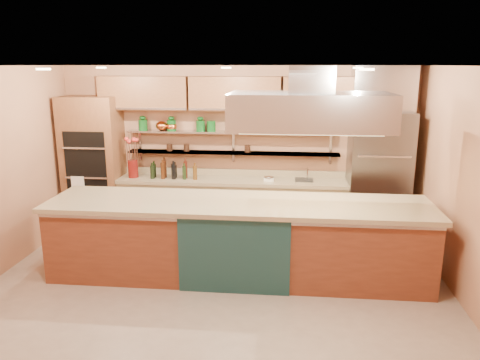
# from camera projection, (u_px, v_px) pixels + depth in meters

# --- Properties ---
(floor) EXTENTS (6.00, 5.00, 0.02)m
(floor) POSITION_uv_depth(u_px,v_px,m) (216.00, 291.00, 6.00)
(floor) COLOR gray
(floor) RESTS_ON ground
(ceiling) EXTENTS (6.00, 5.00, 0.02)m
(ceiling) POSITION_uv_depth(u_px,v_px,m) (212.00, 66.00, 5.32)
(ceiling) COLOR black
(ceiling) RESTS_ON wall_back
(wall_back) EXTENTS (6.00, 0.04, 2.80)m
(wall_back) POSITION_uv_depth(u_px,v_px,m) (237.00, 149.00, 8.07)
(wall_back) COLOR #B67B56
(wall_back) RESTS_ON floor
(wall_front) EXTENTS (6.00, 0.04, 2.80)m
(wall_front) POSITION_uv_depth(u_px,v_px,m) (158.00, 274.00, 3.25)
(wall_front) COLOR #B67B56
(wall_front) RESTS_ON floor
(wall_right) EXTENTS (0.04, 5.00, 2.80)m
(wall_right) POSITION_uv_depth(u_px,v_px,m) (472.00, 191.00, 5.36)
(wall_right) COLOR #B67B56
(wall_right) RESTS_ON floor
(oven_stack) EXTENTS (0.95, 0.64, 2.30)m
(oven_stack) POSITION_uv_depth(u_px,v_px,m) (94.00, 164.00, 8.07)
(oven_stack) COLOR brown
(oven_stack) RESTS_ON floor
(refrigerator) EXTENTS (0.95, 0.72, 2.10)m
(refrigerator) POSITION_uv_depth(u_px,v_px,m) (378.00, 176.00, 7.58)
(refrigerator) COLOR slate
(refrigerator) RESTS_ON floor
(back_counter) EXTENTS (3.84, 0.64, 0.93)m
(back_counter) POSITION_uv_depth(u_px,v_px,m) (232.00, 205.00, 8.02)
(back_counter) COLOR tan
(back_counter) RESTS_ON floor
(wall_shelf_lower) EXTENTS (3.60, 0.26, 0.03)m
(wall_shelf_lower) POSITION_uv_depth(u_px,v_px,m) (233.00, 153.00, 7.97)
(wall_shelf_lower) COLOR #B5B7BD
(wall_shelf_lower) RESTS_ON wall_back
(wall_shelf_upper) EXTENTS (3.60, 0.26, 0.03)m
(wall_shelf_upper) POSITION_uv_depth(u_px,v_px,m) (233.00, 132.00, 7.88)
(wall_shelf_upper) COLOR #B5B7BD
(wall_shelf_upper) RESTS_ON wall_back
(upper_cabinets) EXTENTS (4.60, 0.36, 0.55)m
(upper_cabinets) POSITION_uv_depth(u_px,v_px,m) (235.00, 93.00, 7.67)
(upper_cabinets) COLOR brown
(upper_cabinets) RESTS_ON wall_back
(range_hood) EXTENTS (2.00, 1.00, 0.45)m
(range_hood) POSITION_uv_depth(u_px,v_px,m) (310.00, 111.00, 5.82)
(range_hood) COLOR #B5B7BD
(range_hood) RESTS_ON ceiling
(ceiling_downlights) EXTENTS (4.00, 2.80, 0.02)m
(ceiling_downlights) POSITION_uv_depth(u_px,v_px,m) (215.00, 68.00, 5.52)
(ceiling_downlights) COLOR #FFE5A5
(ceiling_downlights) RESTS_ON ceiling
(island) EXTENTS (5.00, 1.09, 1.04)m
(island) POSITION_uv_depth(u_px,v_px,m) (238.00, 239.00, 6.33)
(island) COLOR brown
(island) RESTS_ON floor
(flower_vase) EXTENTS (0.21, 0.21, 0.30)m
(flower_vase) POSITION_uv_depth(u_px,v_px,m) (133.00, 169.00, 7.99)
(flower_vase) COLOR #60110E
(flower_vase) RESTS_ON back_counter
(oil_bottle_cluster) EXTENTS (0.89, 0.43, 0.27)m
(oil_bottle_cluster) POSITION_uv_depth(u_px,v_px,m) (174.00, 170.00, 7.92)
(oil_bottle_cluster) COLOR black
(oil_bottle_cluster) RESTS_ON back_counter
(kitchen_scale) EXTENTS (0.16, 0.12, 0.09)m
(kitchen_scale) POSITION_uv_depth(u_px,v_px,m) (269.00, 178.00, 7.78)
(kitchen_scale) COLOR white
(kitchen_scale) RESTS_ON back_counter
(bar_faucet) EXTENTS (0.04, 0.04, 0.21)m
(bar_faucet) POSITION_uv_depth(u_px,v_px,m) (307.00, 174.00, 7.80)
(bar_faucet) COLOR silver
(bar_faucet) RESTS_ON back_counter
(copper_kettle) EXTENTS (0.26, 0.26, 0.16)m
(copper_kettle) POSITION_uv_depth(u_px,v_px,m) (162.00, 126.00, 7.98)
(copper_kettle) COLOR orange
(copper_kettle) RESTS_ON wall_shelf_upper
(green_canister) EXTENTS (0.15, 0.15, 0.17)m
(green_canister) POSITION_uv_depth(u_px,v_px,m) (211.00, 126.00, 7.89)
(green_canister) COLOR #0E4515
(green_canister) RESTS_ON wall_shelf_upper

